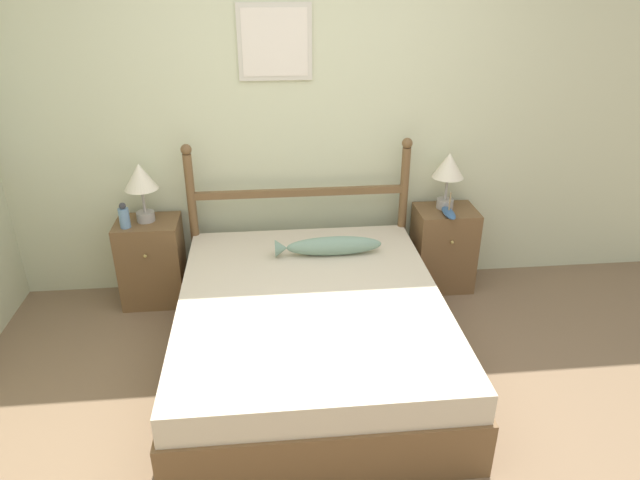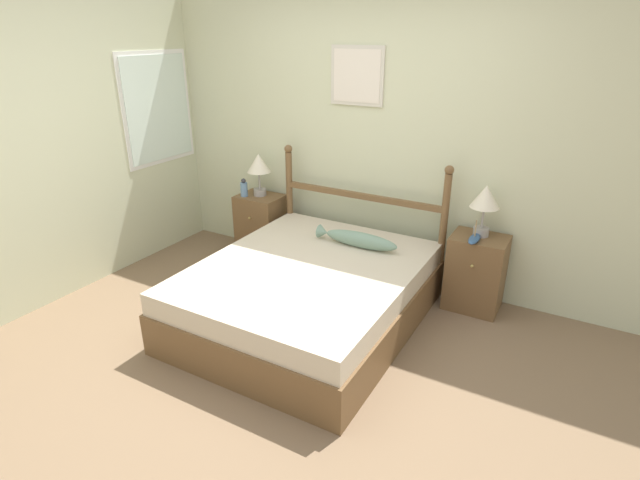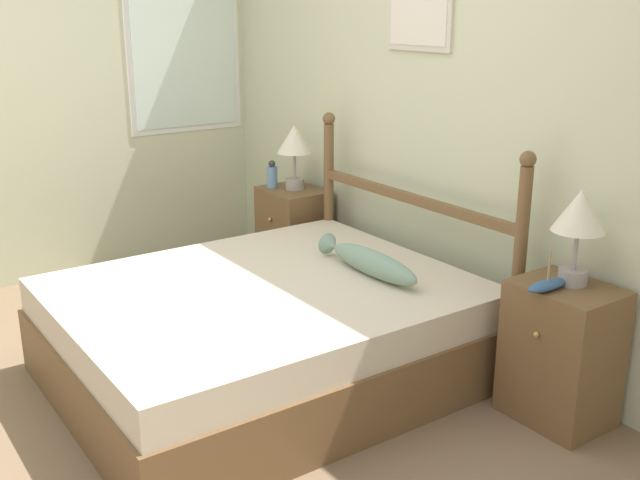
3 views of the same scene
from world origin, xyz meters
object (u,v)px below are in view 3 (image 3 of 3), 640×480
(nightstand_left, at_px, (294,235))
(fish_pillow, at_px, (369,261))
(bed, at_px, (264,332))
(model_boat, at_px, (548,285))
(nightstand_right, at_px, (561,353))
(table_lamp_left, at_px, (294,144))
(table_lamp_right, at_px, (579,217))
(bottle, at_px, (272,175))

(nightstand_left, bearing_deg, fish_pillow, -16.16)
(bed, bearing_deg, model_boat, 36.02)
(bed, relative_size, nightstand_left, 3.04)
(nightstand_right, height_order, table_lamp_left, table_lamp_left)
(fish_pillow, bearing_deg, table_lamp_right, 23.67)
(bottle, xyz_separation_m, fish_pillow, (1.36, -0.27, -0.15))
(bed, bearing_deg, bottle, 146.63)
(table_lamp_right, relative_size, model_boat, 1.81)
(nightstand_left, bearing_deg, model_boat, -2.95)
(nightstand_right, bearing_deg, bottle, -177.84)
(nightstand_left, height_order, table_lamp_left, table_lamp_left)
(model_boat, relative_size, fish_pillow, 0.32)
(bed, xyz_separation_m, nightstand_left, (-1.07, 0.87, 0.07))
(nightstand_right, bearing_deg, table_lamp_right, 103.16)
(table_lamp_right, distance_m, bottle, 2.28)
(table_lamp_left, distance_m, fish_pillow, 1.35)
(model_boat, xyz_separation_m, fish_pillow, (-0.89, -0.25, -0.10))
(nightstand_right, relative_size, fish_pillow, 0.89)
(table_lamp_right, relative_size, fish_pillow, 0.59)
(model_boat, bearing_deg, table_lamp_right, 84.09)
(fish_pillow, bearing_deg, nightstand_left, 163.84)
(table_lamp_right, height_order, model_boat, table_lamp_right)
(nightstand_left, distance_m, table_lamp_left, 0.61)
(table_lamp_right, bearing_deg, table_lamp_left, -179.37)
(nightstand_left, xyz_separation_m, bottle, (-0.12, -0.09, 0.40))
(nightstand_left, relative_size, fish_pillow, 0.89)
(nightstand_left, distance_m, fish_pillow, 1.31)
(nightstand_right, bearing_deg, bed, -140.88)
(bed, distance_m, table_lamp_right, 1.56)
(table_lamp_left, relative_size, fish_pillow, 0.59)
(nightstand_left, height_order, nightstand_right, same)
(nightstand_right, bearing_deg, fish_pillow, -158.44)
(table_lamp_right, bearing_deg, fish_pillow, -156.33)
(bottle, relative_size, model_boat, 0.78)
(table_lamp_right, bearing_deg, nightstand_right, -76.84)
(nightstand_right, distance_m, table_lamp_left, 2.24)
(nightstand_left, xyz_separation_m, nightstand_right, (2.15, 0.00, 0.00))
(nightstand_right, relative_size, table_lamp_right, 1.51)
(nightstand_left, relative_size, table_lamp_right, 1.51)
(model_boat, bearing_deg, nightstand_left, 177.05)
(bottle, bearing_deg, nightstand_left, 35.13)
(bed, xyz_separation_m, table_lamp_right, (1.07, 0.91, 0.68))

